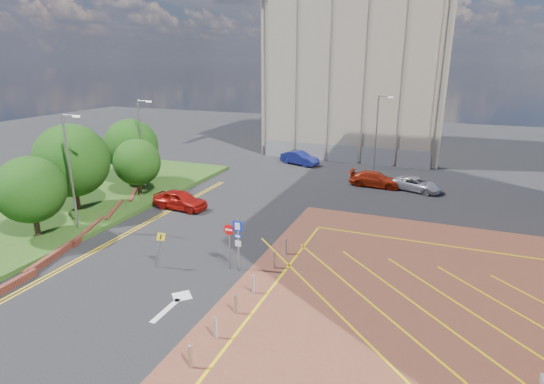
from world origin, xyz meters
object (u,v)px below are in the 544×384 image
Objects in this scene: tree_c at (137,162)px; tree_b at (72,161)px; lamp_left_near at (71,168)px; lamp_left_far at (142,141)px; car_silver_back at (416,184)px; car_blue_back at (300,158)px; car_red_left at (180,200)px; warning_sign at (160,246)px; sign_cluster at (235,239)px; car_red_back at (375,179)px; tree_a at (30,190)px; lamp_back at (377,130)px; tree_d at (131,146)px.

tree_b is at bearing -111.80° from tree_c.
lamp_left_near is at bearing -44.25° from tree_b.
lamp_left_far is 1.76× the size of car_silver_back.
tree_c is 1.07× the size of car_blue_back.
lamp_left_far reaches higher than tree_b.
car_red_left is at bearing 28.63° from tree_b.
warning_sign is at bearing -15.62° from lamp_left_near.
tree_b is 16.46m from sign_cluster.
car_red_left is at bearing -28.71° from lamp_left_far.
sign_cluster is at bearing -151.77° from car_blue_back.
tree_c is at bearing 123.48° from car_red_back.
tree_c is at bearing 146.84° from sign_cluster.
tree_c is 5.63m from car_red_left.
car_red_back is at bearing 47.85° from tree_a.
lamp_back is at bearing 52.88° from car_silver_back.
tree_c reaches higher than car_blue_back.
lamp_left_near is (1.58, 2.00, 1.16)m from tree_a.
car_red_back is at bearing 47.47° from lamp_left_near.
car_red_left is at bearing 143.01° from car_silver_back.
lamp_left_near is at bearing 164.38° from warning_sign.
car_silver_back is at bearing 59.35° from warning_sign.
sign_cluster is 26.41m from car_blue_back.
lamp_left_far is 1.00× the size of lamp_back.
car_blue_back is at bearing 63.03° from tree_b.
tree_a is at bearing 151.22° from car_red_left.
warning_sign reaches higher than car_red_left.
warning_sign is 24.98m from car_silver_back.
car_red_left is at bearing -174.97° from car_blue_back.
lamp_left_far reaches higher than tree_c.
car_silver_back is (24.42, 16.07, -3.60)m from tree_b.
tree_a is 12.06m from lamp_left_far.
lamp_left_far is at bearing 81.23° from tree_b.
car_red_back is (17.57, 19.16, -3.95)m from lamp_left_near.
lamp_left_near is 28.91m from car_silver_back.
tree_b is 3.00× the size of warning_sign.
lamp_left_far is 3.56× the size of warning_sign.
car_silver_back is at bearing -88.67° from car_red_back.
tree_a is 33.34m from lamp_back.
tree_c is at bearing 68.20° from tree_b.
car_red_back is at bearing -44.96° from car_red_left.
tree_d is 1.32× the size of car_blue_back.
car_red_left is at bearing 138.60° from sign_cluster.
lamp_left_far reaches higher than car_blue_back.
car_red_back is at bearing 76.46° from sign_cluster.
lamp_left_far is at bearing 143.18° from sign_cluster.
lamp_left_far is 16.64m from warning_sign.
car_red_left reaches higher than car_blue_back.
warning_sign is at bearing -47.04° from tree_c.
tree_c is 2.65m from lamp_left_far.
lamp_left_far reaches higher than tree_a.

